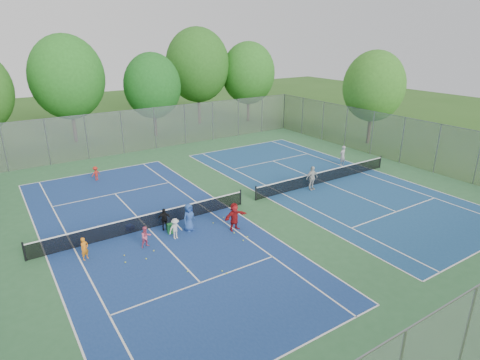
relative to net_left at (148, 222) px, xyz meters
name	(u,v)px	position (x,y,z in m)	size (l,w,h in m)	color
ground	(248,203)	(7.00, 0.00, -0.46)	(120.00, 120.00, 0.00)	#295219
court_pad	(248,202)	(7.00, 0.00, -0.45)	(32.00, 32.00, 0.01)	#2E6237
court_left	(148,229)	(0.00, 0.00, -0.44)	(10.97, 23.77, 0.01)	navy
court_right	(324,182)	(14.00, 0.00, -0.44)	(10.97, 23.77, 0.01)	navy
net_left	(148,222)	(0.00, 0.00, 0.00)	(12.87, 0.10, 0.91)	black
net_right	(325,177)	(14.00, 0.00, 0.00)	(12.87, 0.10, 0.91)	black
fence_north	(155,128)	(7.00, 16.00, 1.54)	(32.00, 0.10, 4.00)	gray
fence_east	(402,140)	(23.00, 0.00, 1.54)	(32.00, 0.10, 4.00)	gray
tree_nl	(67,77)	(1.00, 23.00, 6.09)	(7.20, 7.20, 10.69)	#443326
tree_nc	(152,86)	(9.00, 21.00, 4.94)	(6.00, 6.00, 8.85)	#443326
tree_nr	(198,65)	(16.00, 24.00, 6.59)	(7.60, 7.60, 11.42)	#443326
tree_ne	(248,73)	(22.00, 22.00, 5.51)	(6.60, 6.60, 9.77)	#443326
tree_side_e	(374,86)	(26.00, 6.00, 5.29)	(6.00, 6.00, 9.20)	#443326
ball_crate	(130,228)	(-0.93, 0.44, -0.30)	(0.35, 0.35, 0.30)	blue
ball_hopper	(170,229)	(0.84, -1.20, -0.16)	(0.30, 0.30, 0.58)	#227D31
student_a	(85,249)	(-3.83, -1.45, 0.15)	(0.44, 0.29, 1.21)	orange
student_b	(146,237)	(-0.83, -1.92, 0.13)	(0.57, 0.45, 1.18)	#DA5576
student_c	(175,229)	(0.85, -1.94, 0.15)	(0.78, 0.45, 1.21)	beige
student_d	(164,219)	(0.76, -0.60, 0.21)	(0.77, 0.32, 1.32)	black
student_e	(189,217)	(1.92, -1.46, 0.36)	(0.80, 0.52, 1.63)	#284B93
student_f	(234,217)	(4.11, -2.82, 0.37)	(1.53, 0.49, 1.65)	maroon
child_far_baseline	(96,173)	(-0.33, 9.97, 0.10)	(0.71, 0.41, 1.11)	red
instructor	(343,156)	(18.29, 2.28, 0.40)	(0.62, 0.41, 1.71)	#949597
teen_court_b	(312,178)	(12.14, -0.56, 0.43)	(1.04, 0.43, 1.77)	beige
tennis_ball_0	(125,263)	(-2.31, -2.89, -0.42)	(0.07, 0.07, 0.07)	#BBDD33
tennis_ball_1	(234,233)	(3.85, -3.21, -0.42)	(0.07, 0.07, 0.07)	#BCDE33
tennis_ball_2	(222,271)	(1.29, -6.16, -0.42)	(0.07, 0.07, 0.07)	#B1CE2F
tennis_ball_3	(188,272)	(-0.10, -5.30, -0.42)	(0.07, 0.07, 0.07)	#B9E234
tennis_ball_4	(154,251)	(-0.71, -2.60, -0.42)	(0.07, 0.07, 0.07)	yellow
tennis_ball_5	(146,259)	(-1.33, -3.14, -0.42)	(0.07, 0.07, 0.07)	#DBEE37
tennis_ball_6	(224,218)	(4.36, -1.19, -0.42)	(0.07, 0.07, 0.07)	gold
tennis_ball_7	(227,274)	(1.36, -6.45, -0.42)	(0.07, 0.07, 0.07)	#E6EE37
tennis_ball_8	(124,256)	(-2.14, -2.22, -0.42)	(0.07, 0.07, 0.07)	gold
tennis_ball_9	(213,223)	(3.47, -1.47, -0.42)	(0.07, 0.07, 0.07)	#ACC82E
tennis_ball_10	(243,241)	(3.78, -4.23, -0.42)	(0.07, 0.07, 0.07)	#B5CF30
tennis_ball_11	(247,237)	(4.20, -4.00, -0.42)	(0.07, 0.07, 0.07)	#B5D631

